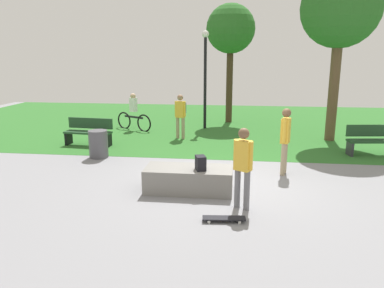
# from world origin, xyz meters

# --- Properties ---
(ground_plane) EXTENTS (28.00, 28.00, 0.00)m
(ground_plane) POSITION_xyz_m (0.00, 0.00, 0.00)
(ground_plane) COLOR gray
(grass_lawn) EXTENTS (26.60, 12.02, 0.01)m
(grass_lawn) POSITION_xyz_m (0.00, 7.99, 0.00)
(grass_lawn) COLOR #2D6B28
(grass_lawn) RESTS_ON ground_plane
(concrete_ledge) EXTENTS (1.96, 0.86, 0.55)m
(concrete_ledge) POSITION_xyz_m (-0.81, -0.66, 0.27)
(concrete_ledge) COLOR gray
(concrete_ledge) RESTS_ON ground_plane
(backpack_on_ledge) EXTENTS (0.28, 0.33, 0.32)m
(backpack_on_ledge) POSITION_xyz_m (-0.54, -0.78, 0.71)
(backpack_on_ledge) COLOR black
(backpack_on_ledge) RESTS_ON concrete_ledge
(skater_performing_trick) EXTENTS (0.38, 0.34, 1.65)m
(skater_performing_trick) POSITION_xyz_m (0.37, -1.50, 0.96)
(skater_performing_trick) COLOR slate
(skater_performing_trick) RESTS_ON ground_plane
(skater_watching) EXTENTS (0.29, 0.42, 1.71)m
(skater_watching) POSITION_xyz_m (1.46, 0.86, 1.00)
(skater_watching) COLOR tan
(skater_watching) RESTS_ON ground_plane
(skateboard_by_ledge) EXTENTS (0.81, 0.27, 0.08)m
(skateboard_by_ledge) POSITION_xyz_m (0.04, -2.18, 0.06)
(skateboard_by_ledge) COLOR black
(skateboard_by_ledge) RESTS_ON ground_plane
(park_bench_center_lawn) EXTENTS (1.64, 0.63, 0.91)m
(park_bench_center_lawn) POSITION_xyz_m (-4.74, 3.32, 0.48)
(park_bench_center_lawn) COLOR #1E4223
(park_bench_center_lawn) RESTS_ON ground_plane
(park_bench_by_oak) EXTENTS (1.65, 0.68, 0.91)m
(park_bench_by_oak) POSITION_xyz_m (4.40, 3.14, 0.48)
(park_bench_by_oak) COLOR #1E4223
(park_bench_by_oak) RESTS_ON ground_plane
(tree_leaning_ash) EXTENTS (2.11, 2.11, 5.15)m
(tree_leaning_ash) POSITION_xyz_m (-0.15, 8.35, 4.02)
(tree_leaning_ash) COLOR #42301E
(tree_leaning_ash) RESTS_ON grass_lawn
(tree_tall_oak) EXTENTS (2.66, 2.66, 5.86)m
(tree_tall_oak) POSITION_xyz_m (3.56, 5.08, 4.47)
(tree_tall_oak) COLOR brown
(tree_tall_oak) RESTS_ON grass_lawn
(lamp_post) EXTENTS (0.28, 0.28, 3.93)m
(lamp_post) POSITION_xyz_m (-1.09, 6.73, 2.41)
(lamp_post) COLOR black
(lamp_post) RESTS_ON ground_plane
(trash_bin) EXTENTS (0.56, 0.56, 0.82)m
(trash_bin) POSITION_xyz_m (-3.86, 1.85, 0.41)
(trash_bin) COLOR #4C4C51
(trash_bin) RESTS_ON ground_plane
(pedestrian_with_backpack) EXTENTS (0.42, 0.41, 1.61)m
(pedestrian_with_backpack) POSITION_xyz_m (-1.80, 4.71, 0.96)
(pedestrian_with_backpack) COLOR tan
(pedestrian_with_backpack) RESTS_ON ground_plane
(cyclist_on_bicycle) EXTENTS (1.64, 0.91, 1.52)m
(cyclist_on_bicycle) POSITION_xyz_m (-3.94, 6.07, 0.63)
(cyclist_on_bicycle) COLOR black
(cyclist_on_bicycle) RESTS_ON ground_plane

